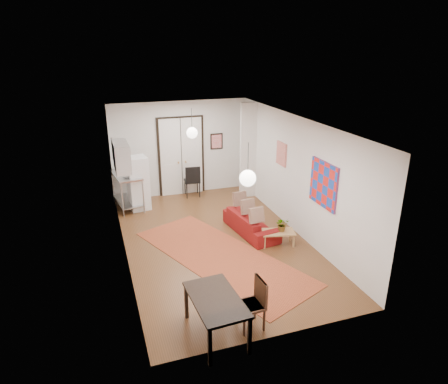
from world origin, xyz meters
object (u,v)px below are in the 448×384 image
object	(u,v)px
sofa	(251,223)
dining_chair_near	(248,298)
dining_chair_far	(249,299)
kitchen_counter	(127,185)
coffee_table	(278,233)
dining_table	(216,302)
black_side_chair	(191,177)
fridge	(138,183)

from	to	relation	value
sofa	dining_chair_near	distance (m)	3.50
dining_chair_far	kitchen_counter	bearing A→B (deg)	-170.11
coffee_table	dining_table	distance (m)	3.44
dining_table	dining_chair_far	distance (m)	0.62
kitchen_counter	dining_chair_far	world-z (taller)	kitchen_counter
black_side_chair	fridge	bearing A→B (deg)	24.59
coffee_table	black_side_chair	world-z (taller)	black_side_chair
coffee_table	black_side_chair	size ratio (longest dim) A/B	0.86
fridge	coffee_table	bearing A→B (deg)	-57.34
sofa	dining_chair_far	distance (m)	3.52
coffee_table	black_side_chair	distance (m)	4.05
fridge	dining_table	world-z (taller)	fridge
dining_chair_far	dining_chair_near	bearing A→B (deg)	176.75
sofa	dining_chair_far	world-z (taller)	dining_chair_far
coffee_table	dining_table	size ratio (longest dim) A/B	0.65
black_side_chair	dining_table	bearing A→B (deg)	84.20
dining_chair_far	black_side_chair	size ratio (longest dim) A/B	0.88
coffee_table	kitchen_counter	distance (m)	4.68
dining_chair_far	fridge	bearing A→B (deg)	-172.48
fridge	black_side_chair	xyz separation A→B (m)	(1.70, 0.61, -0.18)
fridge	dining_chair_near	world-z (taller)	fridge
coffee_table	kitchen_counter	xyz separation A→B (m)	(-3.11, 3.49, 0.37)
dining_table	black_side_chair	size ratio (longest dim) A/B	1.33
sofa	dining_table	size ratio (longest dim) A/B	1.35
coffee_table	dining_chair_near	bearing A→B (deg)	-125.69
fridge	sofa	bearing A→B (deg)	-53.20
dining_table	dining_chair_far	bearing A→B (deg)	8.23
kitchen_counter	fridge	size ratio (longest dim) A/B	0.90
sofa	dining_table	bearing A→B (deg)	141.28
kitchen_counter	dining_chair_far	xyz separation A→B (m)	(1.38, -5.92, -0.16)
kitchen_counter	dining_chair_near	size ratio (longest dim) A/B	1.58
coffee_table	fridge	xyz separation A→B (m)	(-2.81, 3.27, 0.47)
coffee_table	dining_chair_far	bearing A→B (deg)	-125.41
sofa	black_side_chair	world-z (taller)	black_side_chair
dining_chair_far	dining_table	bearing A→B (deg)	-85.02
dining_table	dining_chair_near	size ratio (longest dim) A/B	1.50
black_side_chair	dining_chair_near	bearing A→B (deg)	89.37
dining_chair_near	black_side_chair	size ratio (longest dim) A/B	0.88
sofa	kitchen_counter	world-z (taller)	kitchen_counter
sofa	coffee_table	xyz separation A→B (m)	(0.36, -0.80, 0.04)
sofa	black_side_chair	xyz separation A→B (m)	(-0.76, 3.08, 0.33)
kitchen_counter	dining_table	size ratio (longest dim) A/B	1.05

